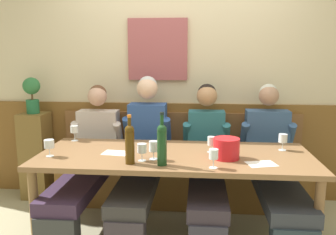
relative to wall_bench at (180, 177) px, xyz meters
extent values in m
cube|color=beige|center=(0.00, 0.26, 1.12)|extent=(6.80, 0.08, 2.80)
cube|color=#994C50|center=(-0.25, 0.20, 1.32)|extent=(0.62, 0.04, 0.63)
cube|color=brown|center=(0.00, 0.21, 0.23)|extent=(6.80, 0.03, 1.03)
cube|color=brown|center=(0.00, -0.02, -0.06)|extent=(2.53, 0.42, 0.44)
cube|color=brown|center=(0.00, -0.02, 0.18)|extent=(2.48, 0.39, 0.05)
cube|color=brown|center=(0.00, 0.17, 0.43)|extent=(2.53, 0.04, 0.45)
cube|color=brown|center=(0.00, -0.73, 0.45)|extent=(2.23, 0.89, 0.04)
cylinder|color=brown|center=(-1.04, -1.10, 0.07)|extent=(0.07, 0.07, 0.71)
cylinder|color=brown|center=(1.04, -1.10, 0.07)|extent=(0.07, 0.07, 0.71)
cylinder|color=brown|center=(-1.04, -0.36, 0.07)|extent=(0.07, 0.07, 0.71)
cylinder|color=brown|center=(1.04, -0.36, 0.07)|extent=(0.07, 0.07, 0.71)
cube|color=#36253D|center=(-0.84, -0.64, 0.15)|extent=(0.35, 1.17, 0.11)
cube|color=#C1B2AB|center=(-0.84, -0.02, 0.45)|extent=(0.41, 0.20, 0.49)
sphere|color=tan|center=(-0.84, -0.03, 0.85)|extent=(0.20, 0.20, 0.20)
sphere|color=brown|center=(-0.84, 0.00, 0.87)|extent=(0.18, 0.18, 0.18)
cylinder|color=#C1B2AB|center=(-1.06, -0.05, 0.47)|extent=(0.08, 0.20, 0.27)
cylinder|color=#C1B2AB|center=(-0.63, -0.05, 0.47)|extent=(0.08, 0.20, 0.27)
cube|color=#302E2E|center=(-0.33, -0.64, 0.15)|extent=(0.32, 1.16, 0.11)
cube|color=#2A4B8E|center=(-0.33, -0.02, 0.49)|extent=(0.38, 0.23, 0.57)
sphere|color=beige|center=(-0.33, -0.03, 0.93)|extent=(0.21, 0.21, 0.21)
sphere|color=beige|center=(-0.33, 0.00, 0.96)|extent=(0.19, 0.19, 0.19)
cylinder|color=#2A4B8E|center=(-0.53, -0.06, 0.53)|extent=(0.08, 0.20, 0.27)
cylinder|color=#2A4B8E|center=(-0.13, -0.06, 0.53)|extent=(0.08, 0.20, 0.27)
cube|color=#2E262F|center=(0.27, -0.64, 0.15)|extent=(0.30, 1.17, 0.11)
cube|color=#25616E|center=(0.27, -0.02, 0.46)|extent=(0.36, 0.20, 0.50)
sphere|color=#AE7F57|center=(0.27, -0.03, 0.86)|extent=(0.20, 0.20, 0.20)
sphere|color=black|center=(0.27, 0.00, 0.89)|extent=(0.19, 0.19, 0.19)
cylinder|color=#25616E|center=(0.08, -0.06, 0.48)|extent=(0.08, 0.20, 0.27)
cylinder|color=#25616E|center=(0.46, -0.06, 0.48)|extent=(0.08, 0.20, 0.27)
cube|color=#2C2F37|center=(0.87, -0.64, 0.15)|extent=(0.35, 1.17, 0.11)
cube|color=#32507A|center=(0.87, -0.02, 0.47)|extent=(0.42, 0.19, 0.52)
sphere|color=#A67B61|center=(0.87, -0.03, 0.87)|extent=(0.19, 0.19, 0.19)
sphere|color=beige|center=(0.87, 0.00, 0.90)|extent=(0.18, 0.18, 0.18)
cylinder|color=#32507A|center=(0.65, -0.05, 0.49)|extent=(0.08, 0.20, 0.27)
cylinder|color=#32507A|center=(1.09, -0.05, 0.49)|extent=(0.08, 0.20, 0.27)
cylinder|color=red|center=(0.41, -0.82, 0.55)|extent=(0.20, 0.20, 0.16)
cylinder|color=#442D0A|center=(-0.31, -1.02, 0.59)|extent=(0.07, 0.07, 0.24)
sphere|color=#442D0A|center=(-0.31, -1.02, 0.73)|extent=(0.07, 0.07, 0.07)
cylinder|color=#442D0A|center=(-0.31, -1.02, 0.78)|extent=(0.03, 0.03, 0.08)
cylinder|color=orange|center=(-0.31, -1.02, 0.83)|extent=(0.03, 0.03, 0.02)
cylinder|color=#163B1B|center=(-0.07, -1.03, 0.60)|extent=(0.07, 0.07, 0.26)
sphere|color=#163B1B|center=(-0.07, -1.03, 0.74)|extent=(0.07, 0.07, 0.07)
cylinder|color=#163B1B|center=(-0.07, -1.03, 0.79)|extent=(0.03, 0.03, 0.10)
cylinder|color=black|center=(-0.07, -1.03, 0.85)|extent=(0.03, 0.03, 0.02)
cylinder|color=silver|center=(-0.15, -0.90, 0.47)|extent=(0.07, 0.07, 0.00)
cylinder|color=silver|center=(-0.15, -0.90, 0.50)|extent=(0.01, 0.01, 0.06)
cylinder|color=silver|center=(-0.15, -0.90, 0.57)|extent=(0.07, 0.07, 0.08)
cylinder|color=#E9DC82|center=(-0.15, -0.90, 0.54)|extent=(0.06, 0.06, 0.02)
cylinder|color=silver|center=(0.30, -0.66, 0.47)|extent=(0.06, 0.06, 0.00)
cylinder|color=silver|center=(0.30, -0.66, 0.50)|extent=(0.01, 0.01, 0.06)
cylinder|color=silver|center=(0.30, -0.66, 0.56)|extent=(0.06, 0.06, 0.07)
cylinder|color=#EEDA8C|center=(0.30, -0.66, 0.54)|extent=(0.05, 0.05, 0.02)
cylinder|color=silver|center=(-0.24, -0.95, 0.47)|extent=(0.06, 0.06, 0.00)
cylinder|color=silver|center=(-0.24, -0.95, 0.50)|extent=(0.01, 0.01, 0.06)
cylinder|color=silver|center=(-0.24, -0.95, 0.57)|extent=(0.07, 0.07, 0.07)
cylinder|color=#E4DB7A|center=(-0.24, -0.95, 0.55)|extent=(0.06, 0.06, 0.03)
cylinder|color=silver|center=(0.30, -1.07, 0.47)|extent=(0.06, 0.06, 0.00)
cylinder|color=silver|center=(0.30, -1.07, 0.50)|extent=(0.01, 0.01, 0.06)
cylinder|color=silver|center=(0.30, -1.07, 0.57)|extent=(0.07, 0.07, 0.07)
cylinder|color=silver|center=(-0.97, -0.38, 0.47)|extent=(0.06, 0.06, 0.00)
cylinder|color=silver|center=(-0.97, -0.38, 0.51)|extent=(0.01, 0.01, 0.08)
cylinder|color=silver|center=(-0.97, -0.38, 0.58)|extent=(0.07, 0.07, 0.06)
cylinder|color=#E9E68A|center=(-0.97, -0.38, 0.56)|extent=(0.06, 0.06, 0.02)
cylinder|color=silver|center=(0.90, -0.54, 0.47)|extent=(0.06, 0.06, 0.00)
cylinder|color=silver|center=(0.90, -0.54, 0.50)|extent=(0.01, 0.01, 0.07)
cylinder|color=silver|center=(0.90, -0.54, 0.57)|extent=(0.07, 0.07, 0.07)
cylinder|color=#E9CF7F|center=(0.90, -0.54, 0.55)|extent=(0.06, 0.06, 0.02)
cylinder|color=silver|center=(-0.99, -0.89, 0.47)|extent=(0.06, 0.06, 0.00)
cylinder|color=silver|center=(-0.99, -0.89, 0.50)|extent=(0.01, 0.01, 0.07)
cylinder|color=silver|center=(-0.99, -0.89, 0.57)|extent=(0.08, 0.08, 0.07)
cylinder|color=#EFD48A|center=(-0.99, -0.89, 0.55)|extent=(0.07, 0.07, 0.02)
cube|color=white|center=(-0.49, -0.75, 0.47)|extent=(0.23, 0.18, 0.00)
cube|color=white|center=(0.66, -0.95, 0.47)|extent=(0.24, 0.20, 0.00)
cube|color=brown|center=(-1.56, 0.03, 0.18)|extent=(0.28, 0.28, 0.93)
cylinder|color=#21633A|center=(-1.56, 0.03, 0.72)|extent=(0.13, 0.13, 0.15)
cylinder|color=brown|center=(-1.56, 0.03, 0.83)|extent=(0.02, 0.02, 0.08)
sphere|color=#2D6C3A|center=(-1.56, 0.03, 0.94)|extent=(0.18, 0.18, 0.18)
camera|label=1|loc=(0.19, -3.50, 1.28)|focal=37.55mm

